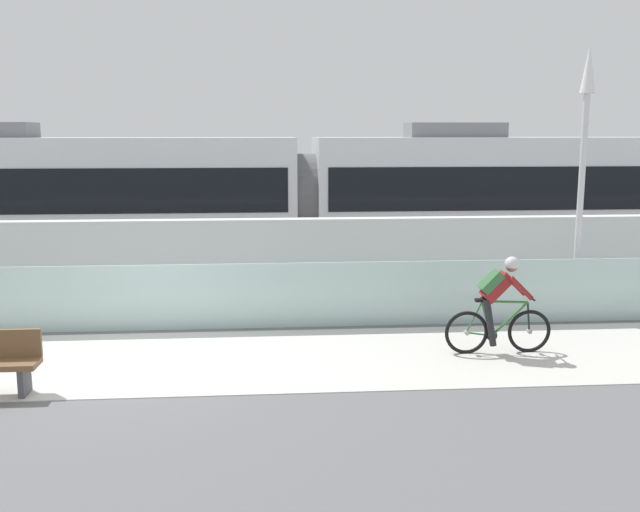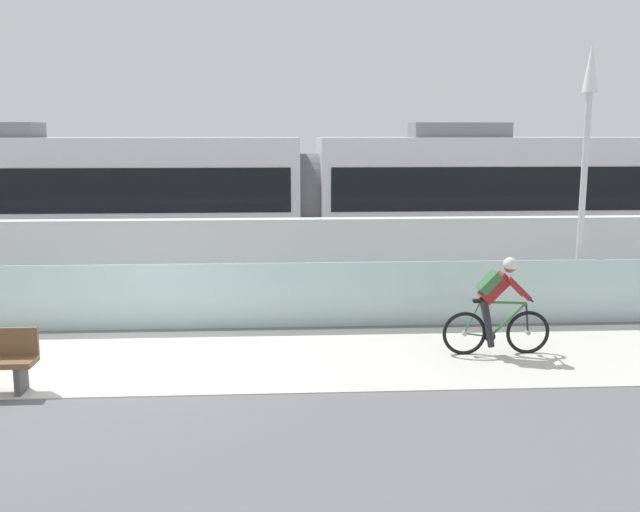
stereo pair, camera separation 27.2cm
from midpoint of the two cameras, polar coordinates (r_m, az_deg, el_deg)
The scene contains 9 objects.
ground_plane at distance 11.82m, azimuth -15.43°, elevation -8.16°, with size 200.00×200.00×0.00m, color slate.
bike_path_deck at distance 11.82m, azimuth -15.44°, elevation -8.13°, with size 32.00×3.20×0.01m, color silver.
glass_parapet at distance 13.41m, azimuth -14.08°, elevation -3.25°, with size 32.00×0.05×1.22m, color silver.
concrete_barrier_wall at distance 15.09m, azimuth -13.01°, elevation -0.60°, with size 32.00×0.36×1.82m, color white.
tram_rail_near at distance 17.68m, azimuth -11.73°, elevation -2.01°, with size 32.00×0.08×0.01m, color #595654.
tram_rail_far at distance 19.08m, azimuth -11.20°, elevation -1.12°, with size 32.00×0.08×0.01m, color #595654.
tram at distance 17.98m, azimuth -1.68°, elevation 4.48°, with size 22.56×2.54×3.81m.
cyclist_on_bike at distance 11.95m, azimuth 13.44°, elevation -3.89°, with size 1.77×0.58×1.61m.
lamp_post_antenna at distance 14.44m, azimuth 19.80°, elevation 8.14°, with size 0.28×0.28×5.20m.
Camera 1 is at (2.13, -11.02, 3.60)m, focal length 40.08 mm.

